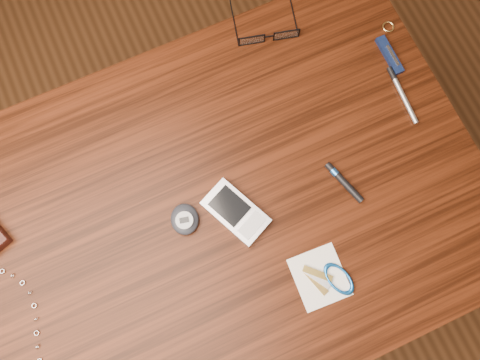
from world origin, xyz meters
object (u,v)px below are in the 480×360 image
at_px(desk, 218,218).
at_px(eyeglasses, 268,34).
at_px(notepad_keys, 330,278).
at_px(pda_phone, 236,212).
at_px(pocket_knife, 390,55).
at_px(silver_pen, 400,91).
at_px(pedometer, 185,219).

height_order(desk, eyeglasses, eyeglasses).
bearing_deg(notepad_keys, eyeglasses, 77.83).
height_order(pda_phone, pocket_knife, pda_phone).
bearing_deg(pocket_knife, silver_pen, -102.83).
bearing_deg(desk, notepad_keys, -55.75).
bearing_deg(pedometer, silver_pen, 7.19).
relative_size(pedometer, pocket_knife, 0.81).
distance_m(eyeglasses, notepad_keys, 0.49).
distance_m(desk, eyeglasses, 0.38).
distance_m(notepad_keys, pocket_knife, 0.45).
relative_size(desk, pedometer, 14.63).
distance_m(desk, pda_phone, 0.12).
bearing_deg(pedometer, eyeglasses, 42.76).
bearing_deg(eyeglasses, pedometer, -137.24).
relative_size(notepad_keys, silver_pen, 0.88).
bearing_deg(pda_phone, silver_pen, 12.46).
xyz_separation_m(notepad_keys, silver_pen, (0.29, 0.26, 0.00)).
bearing_deg(pda_phone, desk, 145.56).
distance_m(eyeglasses, pedometer, 0.40).
relative_size(pedometer, notepad_keys, 0.63).
relative_size(pda_phone, notepad_keys, 1.23).
height_order(desk, silver_pen, silver_pen).
relative_size(eyeglasses, notepad_keys, 1.41).
relative_size(desk, silver_pen, 8.08).
bearing_deg(eyeglasses, pocket_knife, -34.27).
height_order(pda_phone, notepad_keys, pda_phone).
relative_size(eyeglasses, silver_pen, 1.25).
height_order(pedometer, silver_pen, pedometer).
bearing_deg(pocket_knife, notepad_keys, -132.04).
distance_m(pocket_knife, silver_pen, 0.08).
relative_size(desk, pda_phone, 7.43).
bearing_deg(silver_pen, pedometer, -172.81).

